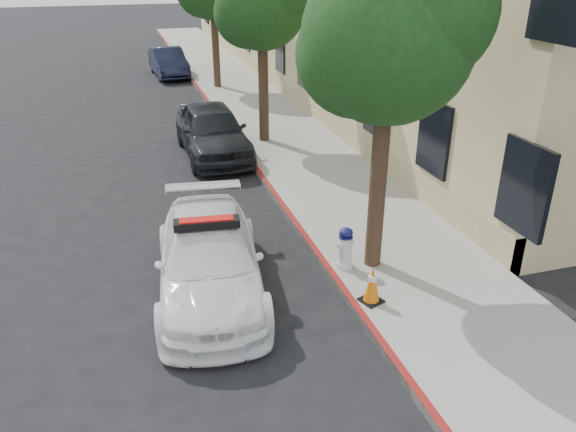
% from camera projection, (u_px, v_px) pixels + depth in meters
% --- Properties ---
extents(ground, '(120.00, 120.00, 0.00)m').
position_uv_depth(ground, '(202.00, 243.00, 11.59)').
color(ground, black).
rests_on(ground, ground).
extents(sidewalk, '(3.20, 50.00, 0.15)m').
position_uv_depth(sidewalk, '(255.00, 109.00, 21.16)').
color(sidewalk, gray).
rests_on(sidewalk, ground).
extents(curb_strip, '(0.12, 50.00, 0.15)m').
position_uv_depth(curb_strip, '(215.00, 112.00, 20.75)').
color(curb_strip, maroon).
rests_on(curb_strip, ground).
extents(tree_near, '(2.92, 2.82, 5.62)m').
position_uv_depth(tree_near, '(391.00, 35.00, 8.79)').
color(tree_near, black).
rests_on(tree_near, sidewalk).
extents(tree_mid, '(2.77, 2.64, 5.43)m').
position_uv_depth(tree_mid, '(263.00, 3.00, 15.76)').
color(tree_mid, black).
rests_on(tree_mid, sidewalk).
extents(police_car, '(2.31, 4.58, 1.43)m').
position_uv_depth(police_car, '(209.00, 259.00, 9.70)').
color(police_car, white).
rests_on(police_car, ground).
extents(parked_car_mid, '(1.85, 4.44, 1.50)m').
position_uv_depth(parked_car_mid, '(212.00, 131.00, 16.29)').
color(parked_car_mid, black).
rests_on(parked_car_mid, ground).
extents(parked_car_far, '(1.66, 4.06, 1.31)m').
position_uv_depth(parked_car_far, '(168.00, 62.00, 26.88)').
color(parked_car_far, black).
rests_on(parked_car_far, ground).
extents(fire_hydrant, '(0.34, 0.31, 0.80)m').
position_uv_depth(fire_hydrant, '(345.00, 248.00, 10.27)').
color(fire_hydrant, silver).
rests_on(fire_hydrant, sidewalk).
extents(traffic_cone, '(0.44, 0.44, 0.66)m').
position_uv_depth(traffic_cone, '(372.00, 285.00, 9.27)').
color(traffic_cone, black).
rests_on(traffic_cone, sidewalk).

